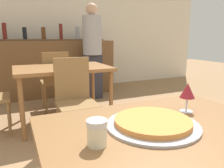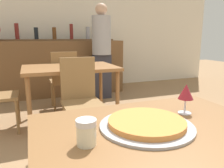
{
  "view_description": "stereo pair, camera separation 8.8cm",
  "coord_description": "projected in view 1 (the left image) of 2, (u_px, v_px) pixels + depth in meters",
  "views": [
    {
      "loc": [
        -0.59,
        -0.71,
        1.12
      ],
      "look_at": [
        -0.02,
        0.55,
        0.83
      ],
      "focal_mm": 35.0,
      "sensor_mm": 36.0,
      "label": 1
    },
    {
      "loc": [
        -0.51,
        -0.74,
        1.12
      ],
      "look_at": [
        -0.02,
        0.55,
        0.83
      ],
      "focal_mm": 35.0,
      "sensor_mm": 36.0,
      "label": 2
    }
  ],
  "objects": [
    {
      "name": "chair_far_side_back",
      "position": [
        55.0,
        78.0,
        3.32
      ],
      "size": [
        0.4,
        0.4,
        0.91
      ],
      "rotation": [
        0.0,
        0.0,
        3.14
      ],
      "color": "olive",
      "rests_on": "ground_plane"
    },
    {
      "name": "person_standing",
      "position": [
        92.0,
        48.0,
        3.94
      ],
      "size": [
        0.34,
        0.34,
        1.71
      ],
      "color": "#2D2D38",
      "rests_on": "ground_plane"
    },
    {
      "name": "cheese_shaker",
      "position": [
        97.0,
        132.0,
        0.81
      ],
      "size": [
        0.08,
        0.08,
        0.1
      ],
      "color": "beige",
      "rests_on": "dining_table_near"
    },
    {
      "name": "dining_table_far",
      "position": [
        63.0,
        73.0,
        2.79
      ],
      "size": [
        1.17,
        0.8,
        0.76
      ],
      "color": "brown",
      "rests_on": "ground_plane"
    },
    {
      "name": "wine_glass",
      "position": [
        188.0,
        91.0,
        1.16
      ],
      "size": [
        0.08,
        0.08,
        0.16
      ],
      "color": "silver",
      "rests_on": "dining_table_near"
    },
    {
      "name": "wall_back",
      "position": [
        40.0,
        24.0,
        4.5
      ],
      "size": [
        8.0,
        0.05,
        2.8
      ],
      "color": "silver",
      "rests_on": "ground_plane"
    },
    {
      "name": "dining_table_near",
      "position": [
        167.0,
        146.0,
        0.97
      ],
      "size": [
        1.08,
        0.85,
        0.73
      ],
      "color": "brown",
      "rests_on": "ground_plane"
    },
    {
      "name": "bar_back_shelf",
      "position": [
        44.0,
        37.0,
        4.24
      ],
      "size": [
        2.39,
        0.24,
        0.33
      ],
      "color": "brown",
      "rests_on": "bar_counter"
    },
    {
      "name": "chair_far_side_front",
      "position": [
        75.0,
        95.0,
        2.32
      ],
      "size": [
        0.4,
        0.4,
        0.91
      ],
      "color": "olive",
      "rests_on": "ground_plane"
    },
    {
      "name": "pizza_tray",
      "position": [
        153.0,
        123.0,
        0.99
      ],
      "size": [
        0.42,
        0.42,
        0.04
      ],
      "color": "#A3A3A8",
      "rests_on": "dining_table_near"
    },
    {
      "name": "bar_counter",
      "position": [
        47.0,
        69.0,
        4.23
      ],
      "size": [
        2.6,
        0.56,
        1.06
      ],
      "color": "brown",
      "rests_on": "ground_plane"
    }
  ]
}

